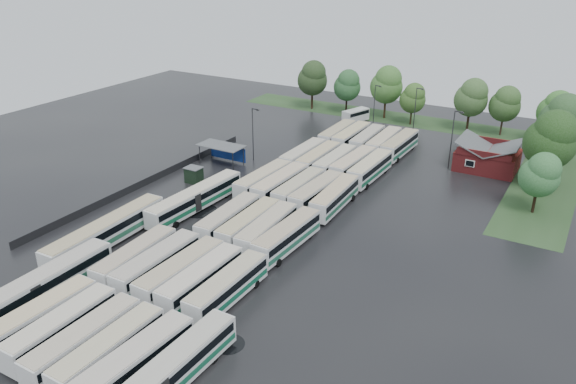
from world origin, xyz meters
The scene contains 62 objects.
ground centered at (0.00, 0.00, 0.00)m, with size 160.00×160.00×0.00m, color black.
brick_building centered at (24.00, 42.77, 1.87)m, with size 10.07×8.60×5.39m.
wash_shed centered at (-17.20, 22.02, 2.99)m, with size 8.20×4.20×3.58m.
utility_hut centered at (-16.20, 12.60, 1.32)m, with size 2.70×2.20×2.62m.
grass_strip_north centered at (2.00, 64.80, 0.01)m, with size 80.00×10.00×0.01m, color #274420.
grass_strip_east centered at (34.00, 42.80, 0.01)m, with size 10.00×50.00×0.01m, color #274420.
west_fence centered at (-22.20, 8.00, 0.60)m, with size 0.10×50.00×1.20m, color #2D2D30.
bus_r0c0 centered at (-4.48, -25.92, 1.87)m, with size 2.96×12.31×3.41m.
bus_r0c1 centered at (-1.36, -25.90, 1.85)m, with size 2.65×12.08×3.36m.
bus_r0c2 centered at (2.15, -26.21, 1.89)m, with size 2.74×12.38×3.44m.
bus_r0c3 centered at (5.18, -26.01, 1.85)m, with size 2.65×12.08×3.36m.
bus_r0c4 centered at (8.47, -26.15, 1.93)m, with size 3.32×12.76×3.52m.
bus_r1c0 centered at (-4.58, -12.62, 1.89)m, with size 3.20×12.45×3.43m.
bus_r1c1 centered at (-1.39, -12.40, 1.93)m, with size 2.72×12.63×3.51m.
bus_r1c2 centered at (2.16, -12.40, 1.94)m, with size 3.01×12.75×3.53m.
bus_r1c3 centered at (5.02, -12.35, 1.89)m, with size 2.77×12.37×3.44m.
bus_r1c4 centered at (8.44, -12.17, 1.87)m, with size 2.66×12.22×3.40m.
bus_r2c1 centered at (-1.13, 1.39, 1.89)m, with size 3.04×12.43×3.44m.
bus_r2c2 centered at (2.14, 1.48, 1.88)m, with size 2.83×12.30×3.41m.
bus_r2c3 centered at (5.03, 1.34, 1.89)m, with size 3.17×12.45×3.44m.
bus_r2c4 centered at (8.22, 1.05, 1.92)m, with size 3.11×12.64×3.49m.
bus_r3c0 centered at (-4.27, 15.04, 1.93)m, with size 3.07×12.68×3.51m.
bus_r3c1 centered at (-1.17, 15.07, 1.94)m, with size 3.01×12.73×3.53m.
bus_r3c2 centered at (2.06, 15.13, 1.86)m, with size 2.73×12.15×3.37m.
bus_r3c3 centered at (5.14, 15.08, 1.89)m, with size 3.15×12.44×3.43m.
bus_r3c4 centered at (8.25, 14.92, 1.90)m, with size 3.12×12.51×3.46m.
bus_r4c0 centered at (-4.34, 28.24, 1.90)m, with size 2.72×12.41×3.45m.
bus_r4c1 centered at (-1.25, 28.11, 1.88)m, with size 2.63×12.31×3.43m.
bus_r4c2 centered at (1.90, 28.14, 1.85)m, with size 2.65×12.12×3.37m.
bus_r4c3 centered at (5.05, 28.65, 1.92)m, with size 3.25×12.65×3.49m.
bus_r4c4 centered at (8.30, 28.18, 1.94)m, with size 2.92×12.70×3.52m.
bus_r5c0 centered at (-4.38, 42.16, 1.87)m, with size 2.75×12.25×3.40m.
bus_r5c1 centered at (-1.33, 42.11, 1.91)m, with size 2.73×12.49×3.47m.
bus_r5c2 centered at (1.98, 42.07, 1.86)m, with size 2.87×12.23×3.39m.
bus_r5c3 centered at (5.35, 41.88, 1.92)m, with size 2.86×12.58×3.49m.
bus_r5c4 centered at (8.41, 42.02, 1.94)m, with size 3.02×12.73×3.52m.
artic_bus_west_a centered at (-8.94, -22.89, 1.96)m, with size 2.83×19.07×3.53m.
artic_bus_west_b centered at (-9.19, 4.39, 1.88)m, with size 3.39×18.33×3.38m.
artic_bus_west_c centered at (-12.42, -9.73, 1.97)m, with size 3.19×19.20×3.55m.
artic_bus_east centered at (11.92, -26.62, 1.87)m, with size 2.85×18.23×3.37m.
minibus centered at (-7.27, 57.57, 1.55)m, with size 4.29×6.80×2.79m.
tree_north_0 centered at (-20.46, 62.15, 7.46)m, with size 7.00×7.00×11.59m.
tree_north_1 centered at (-11.96, 63.05, 6.57)m, with size 6.17×6.17×10.21m.
tree_north_2 centered at (-2.77, 63.61, 7.67)m, with size 7.20×7.20×11.92m.
tree_north_3 centered at (3.97, 61.76, 5.93)m, with size 5.56×5.56×9.21m.
tree_north_4 centered at (15.82, 63.16, 7.26)m, with size 6.82×6.82×11.29m.
tree_north_5 centered at (22.40, 63.81, 6.66)m, with size 6.25×6.25×10.35m.
tree_north_6 centered at (31.86, 62.03, 7.04)m, with size 6.61×6.61×10.95m.
tree_east_0 centered at (33.91, 28.36, 6.07)m, with size 5.70×5.70×9.44m.
tree_east_1 centered at (33.77, 37.93, 8.52)m, with size 7.99×7.99×13.24m.
tree_east_2 centered at (33.17, 43.30, 5.05)m, with size 4.78×4.75×7.86m.
tree_east_3 centered at (33.83, 52.58, 8.13)m, with size 7.63×7.63×12.63m.
tree_east_4 centered at (31.93, 61.60, 5.45)m, with size 5.12×5.12×8.48m.
lamp_post_ne centered at (18.35, 39.87, 6.03)m, with size 1.60×0.31×10.39m.
lamp_post_nw centered at (-13.27, 26.04, 5.66)m, with size 1.50×0.29×9.75m.
lamp_post_back_w centered at (-2.46, 56.23, 5.23)m, with size 1.39×0.27×9.01m.
lamp_post_back_e centered at (6.89, 54.74, 5.73)m, with size 1.52×0.30×9.87m.
puddle_0 centered at (-1.62, -19.58, 0.00)m, with size 4.92×4.92×0.01m, color black.
puddle_1 centered at (9.63, -20.18, 0.00)m, with size 3.60×3.60×0.01m, color black.
puddle_2 centered at (-8.59, 4.48, 0.00)m, with size 5.08×5.08×0.01m, color black.
puddle_3 centered at (5.42, -3.29, 0.00)m, with size 3.08×3.08×0.01m, color black.
puddle_4 centered at (12.68, -17.94, 0.00)m, with size 3.22×3.22×0.01m, color black.
Camera 1 is at (39.91, -53.23, 35.81)m, focal length 35.00 mm.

